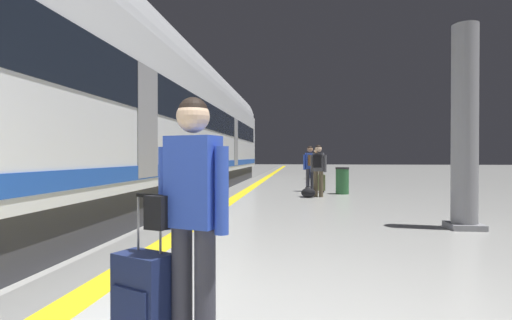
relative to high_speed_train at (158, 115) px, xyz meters
The scene contains 13 objects.
safety_line_strip 3.37m from the high_speed_train, 10.46° to the left, with size 0.36×80.00×0.01m, color yellow.
tactile_edge_band 3.13m from the high_speed_train, 12.61° to the left, with size 0.74×80.00×0.01m, color slate.
high_speed_train is the anchor object (origin of this frame).
traveller_foreground 9.46m from the high_speed_train, 68.06° to the right, with size 0.55×0.33×1.66m.
rolling_suitcase_foreground 9.45m from the high_speed_train, 69.96° to the right, with size 0.44×0.36×1.03m.
passenger_near 5.15m from the high_speed_train, 13.63° to the left, with size 0.50×0.37×1.64m.
duffel_bag_near 5.13m from the high_speed_train, 11.78° to the left, with size 0.44×0.26×0.36m.
passenger_mid 5.72m from the high_speed_train, 33.96° to the left, with size 0.49×0.40×1.66m.
suitcase_mid 6.02m from the high_speed_train, 29.48° to the left, with size 0.41×0.30×0.63m.
passenger_far 12.21m from the high_speed_train, 65.07° to the left, with size 0.51×0.41×1.73m.
suitcase_far 11.94m from the high_speed_train, 65.91° to the left, with size 0.42×0.31×1.00m.
platform_pillar 8.14m from the high_speed_train, 29.05° to the right, with size 0.56×0.56×3.60m.
waste_bin 6.39m from the high_speed_train, 21.51° to the left, with size 0.46×0.46×0.91m.
Camera 1 is at (0.93, -1.50, 1.28)m, focal length 27.01 mm.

